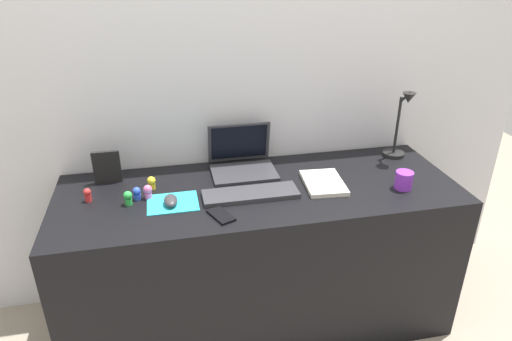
% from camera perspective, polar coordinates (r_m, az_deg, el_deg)
% --- Properties ---
extents(ground_plane, '(6.00, 6.00, 0.00)m').
position_cam_1_polar(ground_plane, '(2.46, 0.40, -17.57)').
color(ground_plane, gray).
extents(back_wall, '(2.97, 0.05, 1.53)m').
position_cam_1_polar(back_wall, '(2.33, -1.44, 2.42)').
color(back_wall, silver).
rests_on(back_wall, ground_plane).
extents(desk, '(1.77, 0.64, 0.74)m').
position_cam_1_polar(desk, '(2.22, 0.43, -10.66)').
color(desk, black).
rests_on(desk, ground_plane).
extents(laptop, '(0.30, 0.25, 0.21)m').
position_cam_1_polar(laptop, '(2.18, -1.79, 1.47)').
color(laptop, '#333338').
rests_on(laptop, desk).
extents(keyboard, '(0.41, 0.13, 0.02)m').
position_cam_1_polar(keyboard, '(1.96, -0.68, -2.94)').
color(keyboard, '#333338').
rests_on(keyboard, desk).
extents(mousepad, '(0.21, 0.17, 0.00)m').
position_cam_1_polar(mousepad, '(1.94, -10.33, -3.97)').
color(mousepad, '#28B7CC').
rests_on(mousepad, desk).
extents(mouse, '(0.06, 0.10, 0.03)m').
position_cam_1_polar(mouse, '(1.92, -10.58, -3.70)').
color(mouse, '#333338').
rests_on(mouse, mousepad).
extents(cell_phone, '(0.11, 0.14, 0.01)m').
position_cam_1_polar(cell_phone, '(1.83, -4.39, -5.58)').
color(cell_phone, black).
rests_on(cell_phone, desk).
extents(desk_lamp, '(0.11, 0.15, 0.35)m').
position_cam_1_polar(desk_lamp, '(2.37, 17.52, 5.23)').
color(desk_lamp, black).
rests_on(desk_lamp, desk).
extents(notebook_pad, '(0.19, 0.25, 0.02)m').
position_cam_1_polar(notebook_pad, '(2.07, 8.39, -1.53)').
color(notebook_pad, silver).
rests_on(notebook_pad, desk).
extents(picture_frame, '(0.12, 0.02, 0.15)m').
position_cam_1_polar(picture_frame, '(2.15, -18.07, 0.41)').
color(picture_frame, black).
rests_on(picture_frame, desk).
extents(coffee_mug, '(0.08, 0.08, 0.08)m').
position_cam_1_polar(coffee_mug, '(2.11, 17.92, -1.15)').
color(coffee_mug, purple).
rests_on(coffee_mug, desk).
extents(toy_figurine_pink, '(0.04, 0.04, 0.06)m').
position_cam_1_polar(toy_figurine_pink, '(1.99, -13.31, -2.53)').
color(toy_figurine_pink, pink).
rests_on(toy_figurine_pink, desk).
extents(toy_figurine_green, '(0.04, 0.04, 0.06)m').
position_cam_1_polar(toy_figurine_green, '(1.96, -15.65, -3.27)').
color(toy_figurine_green, green).
rests_on(toy_figurine_green, desk).
extents(toy_figurine_blue, '(0.03, 0.03, 0.06)m').
position_cam_1_polar(toy_figurine_blue, '(1.99, -14.61, -2.74)').
color(toy_figurine_blue, blue).
rests_on(toy_figurine_blue, desk).
extents(toy_figurine_red, '(0.03, 0.03, 0.06)m').
position_cam_1_polar(toy_figurine_red, '(2.04, -20.23, -2.82)').
color(toy_figurine_red, red).
rests_on(toy_figurine_red, desk).
extents(toy_figurine_yellow, '(0.04, 0.04, 0.06)m').
position_cam_1_polar(toy_figurine_yellow, '(2.06, -12.88, -1.46)').
color(toy_figurine_yellow, yellow).
rests_on(toy_figurine_yellow, desk).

